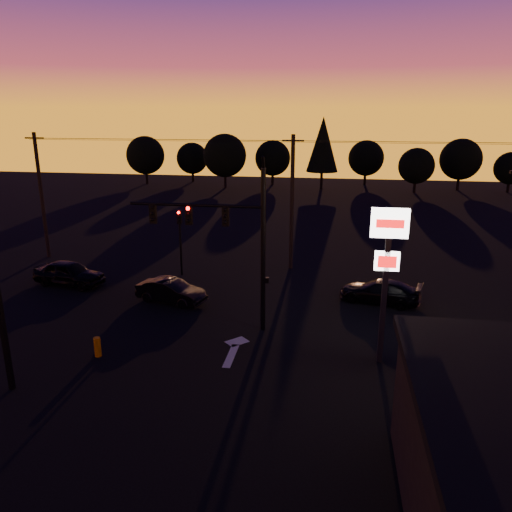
{
  "coord_description": "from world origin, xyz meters",
  "views": [
    {
      "loc": [
        4.71,
        -18.66,
        10.68
      ],
      "look_at": [
        1.0,
        5.0,
        3.5
      ],
      "focal_mm": 35.0,
      "sensor_mm": 36.0,
      "label": 1
    }
  ],
  "objects_px": {
    "secondary_signal": "(180,233)",
    "pylon_sign": "(387,254)",
    "traffic_signal_mast": "(230,232)",
    "bollard": "(97,347)",
    "car_right": "(380,291)",
    "car_left": "(69,273)",
    "car_mid": "(171,291)"
  },
  "relations": [
    {
      "from": "traffic_signal_mast",
      "to": "pylon_sign",
      "type": "height_order",
      "value": "traffic_signal_mast"
    },
    {
      "from": "bollard",
      "to": "secondary_signal",
      "type": "bearing_deg",
      "value": 88.19
    },
    {
      "from": "traffic_signal_mast",
      "to": "bollard",
      "type": "height_order",
      "value": "traffic_signal_mast"
    },
    {
      "from": "bollard",
      "to": "pylon_sign",
      "type": "bearing_deg",
      "value": 6.67
    },
    {
      "from": "car_right",
      "to": "car_left",
      "type": "bearing_deg",
      "value": -75.85
    },
    {
      "from": "bollard",
      "to": "traffic_signal_mast",
      "type": "bearing_deg",
      "value": 36.82
    },
    {
      "from": "traffic_signal_mast",
      "to": "car_right",
      "type": "relative_size",
      "value": 1.91
    },
    {
      "from": "car_right",
      "to": "secondary_signal",
      "type": "bearing_deg",
      "value": -88.93
    },
    {
      "from": "car_left",
      "to": "bollard",
      "type": "bearing_deg",
      "value": -135.41
    },
    {
      "from": "car_mid",
      "to": "traffic_signal_mast",
      "type": "bearing_deg",
      "value": -109.51
    },
    {
      "from": "pylon_sign",
      "to": "car_mid",
      "type": "distance_m",
      "value": 13.06
    },
    {
      "from": "car_left",
      "to": "car_right",
      "type": "distance_m",
      "value": 18.89
    },
    {
      "from": "traffic_signal_mast",
      "to": "car_left",
      "type": "xyz_separation_m",
      "value": [
        -11.24,
        4.56,
        -4.17
      ]
    },
    {
      "from": "pylon_sign",
      "to": "car_left",
      "type": "xyz_separation_m",
      "value": [
        -18.34,
        7.06,
        -4.15
      ]
    },
    {
      "from": "car_left",
      "to": "pylon_sign",
      "type": "bearing_deg",
      "value": -101.57
    },
    {
      "from": "traffic_signal_mast",
      "to": "bollard",
      "type": "xyz_separation_m",
      "value": [
        -5.26,
        -3.94,
        -4.49
      ]
    },
    {
      "from": "bollard",
      "to": "car_mid",
      "type": "xyz_separation_m",
      "value": [
        1.2,
        6.73,
        0.21
      ]
    },
    {
      "from": "bollard",
      "to": "car_mid",
      "type": "bearing_deg",
      "value": 79.93
    },
    {
      "from": "secondary_signal",
      "to": "car_right",
      "type": "height_order",
      "value": "secondary_signal"
    },
    {
      "from": "car_left",
      "to": "car_right",
      "type": "xyz_separation_m",
      "value": [
        18.89,
        0.04,
        -0.11
      ]
    },
    {
      "from": "pylon_sign",
      "to": "car_left",
      "type": "height_order",
      "value": "pylon_sign"
    },
    {
      "from": "pylon_sign",
      "to": "car_mid",
      "type": "xyz_separation_m",
      "value": [
        -11.16,
        5.29,
        -4.25
      ]
    },
    {
      "from": "traffic_signal_mast",
      "to": "car_mid",
      "type": "xyz_separation_m",
      "value": [
        -4.07,
        2.79,
        -4.27
      ]
    },
    {
      "from": "car_left",
      "to": "car_mid",
      "type": "height_order",
      "value": "car_left"
    },
    {
      "from": "secondary_signal",
      "to": "pylon_sign",
      "type": "xyz_separation_m",
      "value": [
        12.0,
        -9.99,
        2.05
      ]
    },
    {
      "from": "bollard",
      "to": "car_left",
      "type": "xyz_separation_m",
      "value": [
        -5.98,
        8.5,
        0.32
      ]
    },
    {
      "from": "traffic_signal_mast",
      "to": "car_right",
      "type": "distance_m",
      "value": 9.91
    },
    {
      "from": "secondary_signal",
      "to": "pylon_sign",
      "type": "height_order",
      "value": "pylon_sign"
    },
    {
      "from": "traffic_signal_mast",
      "to": "pylon_sign",
      "type": "distance_m",
      "value": 7.52
    },
    {
      "from": "secondary_signal",
      "to": "pylon_sign",
      "type": "bearing_deg",
      "value": -39.77
    },
    {
      "from": "bollard",
      "to": "car_left",
      "type": "bearing_deg",
      "value": 125.11
    },
    {
      "from": "car_mid",
      "to": "car_left",
      "type": "bearing_deg",
      "value": 91.1
    }
  ]
}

